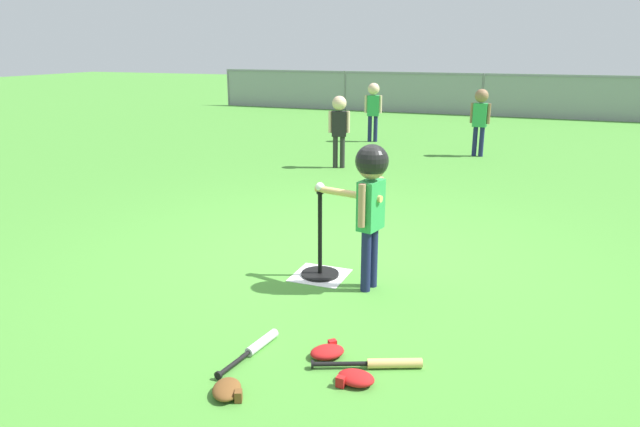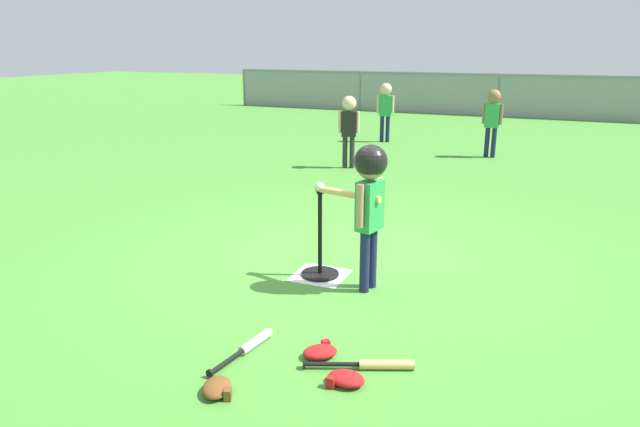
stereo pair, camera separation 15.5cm
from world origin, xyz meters
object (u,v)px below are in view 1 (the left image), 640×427
baseball_on_tee (320,187)px  fielder_near_left (480,113)px  fielder_deep_right (373,104)px  spare_bat_wood (383,363)px  glove_near_bats (355,378)px  batter_child (370,188)px  batting_tee (320,262)px  fielder_deep_center (339,122)px  spare_bat_silver (256,347)px  glove_by_plate (227,390)px  glove_tossed_aside (328,352)px

baseball_on_tee → fielder_near_left: size_ratio=0.06×
fielder_deep_right → spare_bat_wood: size_ratio=1.82×
fielder_near_left → glove_near_bats: size_ratio=5.11×
batter_child → fielder_deep_right: 7.36m
batting_tee → fielder_near_left: bearing=84.3°
batter_child → fielder_deep_right: size_ratio=1.00×
batter_child → fielder_deep_center: 4.74m
fielder_near_left → spare_bat_silver: bearing=-94.1°
fielder_deep_center → batter_child: bearing=-67.7°
fielder_near_left → glove_by_plate: fielder_near_left is taller
glove_by_plate → glove_near_bats: bearing=30.3°
batting_tee → baseball_on_tee: baseball_on_tee is taller
glove_tossed_aside → glove_by_plate: bearing=-122.5°
glove_by_plate → fielder_near_left: bearing=86.7°
fielder_deep_center → fielder_near_left: size_ratio=0.97×
batting_tee → glove_tossed_aside: bearing=-66.7°
batter_child → spare_bat_silver: (-0.38, -1.21, -0.80)m
baseball_on_tee → glove_by_plate: baseball_on_tee is taller
fielder_deep_right → glove_tossed_aside: 8.48m
fielder_near_left → spare_bat_silver: 7.48m
batter_child → glove_by_plate: (-0.31, -1.70, -0.80)m
fielder_deep_center → spare_bat_silver: (1.42, -5.60, -0.70)m
fielder_deep_right → spare_bat_wood: fielder_deep_right is taller
batting_tee → fielder_deep_right: fielder_deep_right is taller
baseball_on_tee → spare_bat_silver: bearing=-86.8°
glove_by_plate → glove_tossed_aside: bearing=57.5°
spare_bat_silver → batting_tee: bearing=93.2°
spare_bat_silver → glove_by_plate: (0.07, -0.49, 0.01)m
batter_child → glove_by_plate: batter_child is taller
batter_child → fielder_deep_right: batter_child is taller
fielder_deep_right → fielder_near_left: bearing=-21.7°
baseball_on_tee → glove_near_bats: 1.79m
fielder_deep_center → spare_bat_silver: bearing=-75.8°
batter_child → glove_tossed_aside: 1.37m
glove_near_bats → spare_bat_wood: bearing=64.4°
baseball_on_tee → fielder_deep_right: (-1.57, 6.97, -0.02)m
fielder_deep_right → glove_near_bats: (2.35, -8.41, -0.72)m
baseball_on_tee → glove_tossed_aside: baseball_on_tee is taller
glove_tossed_aside → fielder_deep_center: bearing=108.8°
spare_bat_wood → glove_near_bats: size_ratio=2.82×
glove_tossed_aside → batting_tee: bearing=113.3°
spare_bat_silver → glove_tossed_aside: glove_tossed_aside is taller
glove_near_bats → glove_by_plate: bearing=-149.7°
batting_tee → batter_child: (0.46, -0.11, 0.71)m
batter_child → fielder_deep_right: bearing=106.0°
spare_bat_wood → glove_tossed_aside: bearing=179.9°
fielder_deep_center → glove_by_plate: size_ratio=4.27×
batter_child → fielder_deep_right: (-2.02, 7.08, -0.08)m
fielder_near_left → glove_near_bats: bearing=-88.7°
fielder_deep_center → spare_bat_wood: (2.23, -5.50, -0.70)m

